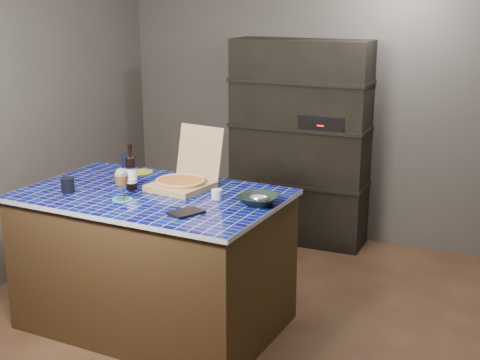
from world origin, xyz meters
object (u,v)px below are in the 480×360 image
at_px(wine_glass, 121,178).
at_px(dvd_case, 186,212).
at_px(kitchen_island, 154,259).
at_px(mead_bottle, 131,172).
at_px(pizza_box, 183,180).
at_px(bowl, 259,200).

bearing_deg(wine_glass, dvd_case, -9.00).
relative_size(kitchen_island, mead_bottle, 5.73).
bearing_deg(mead_bottle, pizza_box, 27.50).
bearing_deg(bowl, wine_glass, -162.10).
distance_m(pizza_box, wine_glass, 0.45).
bearing_deg(bowl, mead_bottle, -177.75).
distance_m(pizza_box, bowl, 0.61).
xyz_separation_m(kitchen_island, wine_glass, (-0.09, -0.20, 0.60)).
relative_size(pizza_box, bowl, 1.98).
height_order(kitchen_island, bowl, bowl).
xyz_separation_m(pizza_box, mead_bottle, (-0.30, -0.16, 0.06)).
bearing_deg(kitchen_island, wine_glass, -110.75).
height_order(mead_bottle, bowl, mead_bottle).
relative_size(dvd_case, bowl, 0.79).
relative_size(pizza_box, dvd_case, 2.51).
bearing_deg(dvd_case, bowl, 72.49).
xyz_separation_m(kitchen_island, pizza_box, (0.13, 0.18, 0.51)).
relative_size(kitchen_island, pizza_box, 3.56).
distance_m(kitchen_island, pizza_box, 0.56).
xyz_separation_m(kitchen_island, dvd_case, (0.40, -0.28, 0.47)).
height_order(wine_glass, bowl, wine_glass).
height_order(mead_bottle, dvd_case, mead_bottle).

